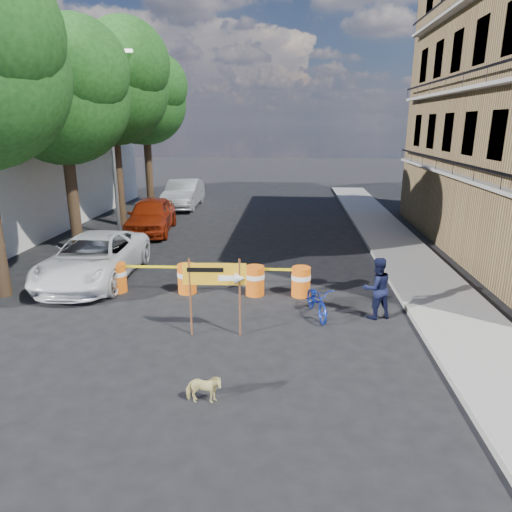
% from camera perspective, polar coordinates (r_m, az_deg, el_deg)
% --- Properties ---
extents(ground, '(120.00, 120.00, 0.00)m').
position_cam_1_polar(ground, '(11.56, -4.89, -9.43)').
color(ground, black).
rests_on(ground, ground).
extents(sidewalk_east, '(2.40, 40.00, 0.15)m').
position_cam_1_polar(sidewalk_east, '(17.57, 18.81, -0.91)').
color(sidewalk_east, gray).
rests_on(sidewalk_east, ground).
extents(tree_mid_a, '(5.25, 5.00, 8.68)m').
position_cam_1_polar(tree_mid_a, '(19.28, -22.99, 18.04)').
color(tree_mid_a, '#332316').
rests_on(tree_mid_a, ground).
extents(tree_mid_b, '(5.67, 5.40, 9.62)m').
position_cam_1_polar(tree_mid_b, '(23.90, -17.52, 19.67)').
color(tree_mid_b, '#332316').
rests_on(tree_mid_b, ground).
extents(tree_far, '(5.04, 4.80, 8.84)m').
position_cam_1_polar(tree_far, '(28.59, -13.64, 18.26)').
color(tree_far, '#332316').
rests_on(tree_far, ground).
extents(streetlamp, '(1.25, 0.18, 8.00)m').
position_cam_1_polar(streetlamp, '(21.22, -17.42, 13.86)').
color(streetlamp, gray).
rests_on(streetlamp, ground).
extents(barrel_far_left, '(0.58, 0.58, 0.90)m').
position_cam_1_polar(barrel_far_left, '(14.60, -16.97, -2.54)').
color(barrel_far_left, '#DD4E0D').
rests_on(barrel_far_left, ground).
extents(barrel_mid_left, '(0.58, 0.58, 0.90)m').
position_cam_1_polar(barrel_mid_left, '(14.04, -8.63, -2.74)').
color(barrel_mid_left, '#DD4E0D').
rests_on(barrel_mid_left, ground).
extents(barrel_mid_right, '(0.58, 0.58, 0.90)m').
position_cam_1_polar(barrel_mid_right, '(13.71, -0.13, -3.02)').
color(barrel_mid_right, '#DD4E0D').
rests_on(barrel_mid_right, ground).
extents(barrel_far_right, '(0.58, 0.58, 0.90)m').
position_cam_1_polar(barrel_far_right, '(13.69, 5.64, -3.13)').
color(barrel_far_right, '#DD4E0D').
rests_on(barrel_far_right, ground).
extents(detour_sign, '(1.52, 0.29, 1.95)m').
position_cam_1_polar(detour_sign, '(10.85, -4.12, -2.98)').
color(detour_sign, '#592D19').
rests_on(detour_sign, ground).
extents(pedestrian, '(0.97, 0.86, 1.67)m').
position_cam_1_polar(pedestrian, '(12.42, 14.84, -3.90)').
color(pedestrian, black).
rests_on(pedestrian, ground).
extents(bicycle, '(0.78, 0.99, 1.66)m').
position_cam_1_polar(bicycle, '(12.23, 7.71, -3.82)').
color(bicycle, '#1531B2').
rests_on(bicycle, ground).
extents(dog, '(0.70, 0.34, 0.58)m').
position_cam_1_polar(dog, '(8.79, -6.57, -16.21)').
color(dog, '#DECF7F').
rests_on(dog, ground).
extents(suv_white, '(2.61, 5.42, 1.49)m').
position_cam_1_polar(suv_white, '(15.88, -19.63, -0.25)').
color(suv_white, white).
rests_on(suv_white, ground).
extents(sedan_red, '(2.49, 5.00, 1.64)m').
position_cam_1_polar(sedan_red, '(22.18, -12.98, 4.98)').
color(sedan_red, maroon).
rests_on(sedan_red, ground).
extents(sedan_silver, '(1.94, 5.21, 1.70)m').
position_cam_1_polar(sedan_silver, '(28.61, -9.03, 7.72)').
color(sedan_silver, silver).
rests_on(sedan_silver, ground).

